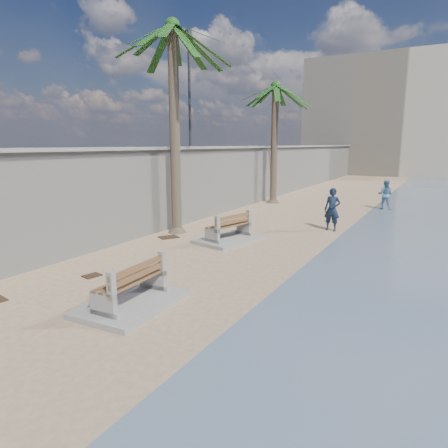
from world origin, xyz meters
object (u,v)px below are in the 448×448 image
at_px(person_b, 385,193).
at_px(palm_mid, 172,29).
at_px(bench_far, 229,230).
at_px(person_a, 332,206).
at_px(palm_back, 276,88).
at_px(bench_near, 131,288).

bearing_deg(person_b, palm_mid, 61.06).
relative_size(bench_far, person_a, 1.33).
xyz_separation_m(palm_back, person_a, (5.45, -6.63, -6.02)).
xyz_separation_m(bench_far, palm_back, (-2.47, 10.58, 6.63)).
bearing_deg(palm_back, palm_mid, -91.33).
height_order(person_a, person_b, person_a).
distance_m(person_a, person_b, 7.49).
distance_m(bench_near, person_b, 18.30).
distance_m(bench_far, palm_mid, 8.14).
xyz_separation_m(bench_far, person_a, (2.98, 3.95, 0.61)).
bearing_deg(person_b, palm_back, 9.63).
relative_size(bench_near, bench_far, 0.90).
relative_size(palm_mid, person_a, 4.27).
height_order(palm_back, person_b, palm_back).
relative_size(palm_mid, person_b, 4.86).
bearing_deg(palm_mid, palm_back, 88.67).
bearing_deg(bench_far, palm_back, 103.14).
bearing_deg(bench_near, palm_mid, 118.06).
bearing_deg(bench_far, person_b, 69.80).
xyz_separation_m(bench_near, person_b, (3.13, 18.03, 0.49)).
distance_m(palm_mid, palm_back, 10.29).
height_order(bench_near, palm_mid, palm_mid).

